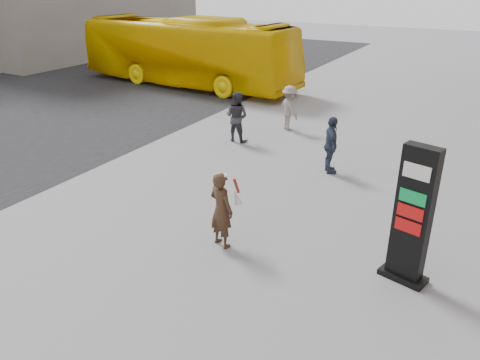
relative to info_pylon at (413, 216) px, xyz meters
The scene contains 7 objects.
ground 4.79m from the info_pylon, 162.33° to the right, with size 100.00×100.00×0.00m, color #9E9EA3.
info_pylon is the anchor object (origin of this frame).
woman 3.79m from the info_pylon, behind, with size 0.76×0.72×1.70m.
bus 18.38m from the info_pylon, 137.99° to the left, with size 2.90×12.41×3.46m, color #EABD02.
pedestrian_a 8.87m from the info_pylon, 140.82° to the left, with size 0.85×0.67×1.76m, color #313037.
pedestrian_b 9.63m from the info_pylon, 126.95° to the left, with size 1.08×0.62×1.67m, color gray.
pedestrian_c 5.37m from the info_pylon, 124.54° to the left, with size 1.00×0.42×1.70m, color #2C384D.
Camera 1 is at (5.28, -6.74, 5.40)m, focal length 35.00 mm.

